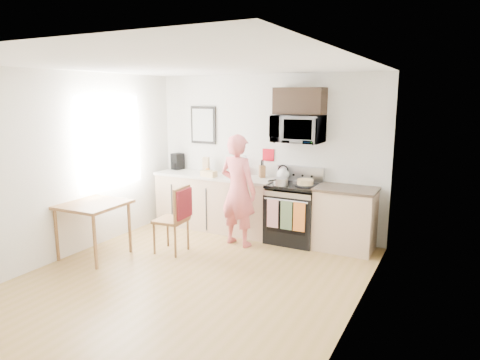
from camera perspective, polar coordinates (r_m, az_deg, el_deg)
The scene contains 28 objects.
floor at distance 5.50m, azimuth -6.80°, elevation -13.14°, with size 4.60×4.60×0.00m, color olive.
back_wall at distance 7.09m, azimuth 3.47°, elevation 3.40°, with size 4.00×0.04×2.60m, color white.
front_wall at distance 3.52m, azimuth -28.96°, elevation -6.07°, with size 4.00×0.04×2.60m, color white.
left_wall at distance 6.44m, azimuth -21.95°, elevation 1.81°, with size 0.04×4.60×2.60m, color white.
right_wall at distance 4.32m, azimuth 15.32°, elevation -2.06°, with size 0.04×4.60×2.60m, color white.
ceiling at distance 5.03m, azimuth -7.50°, elevation 14.98°, with size 4.00×4.60×0.04m, color white.
window at distance 6.93m, azimuth -16.89°, elevation 4.84°, with size 0.06×1.40×1.50m.
cabinet_left at distance 7.36m, azimuth -3.27°, elevation -3.06°, with size 2.10×0.60×0.90m, color tan.
countertop_left at distance 7.26m, azimuth -3.32°, elevation 0.54°, with size 2.14×0.64×0.04m, color beige.
cabinet_right at distance 6.54m, azimuth 13.84°, elevation -5.20°, with size 0.84×0.60×0.90m, color tan.
countertop_right at distance 6.43m, azimuth 14.04°, elevation -1.18°, with size 0.88×0.64×0.04m, color black.
range at distance 6.74m, azimuth 7.16°, elevation -4.58°, with size 0.76×0.70×1.16m.
microwave at distance 6.61m, azimuth 7.76°, elevation 6.76°, with size 0.76×0.51×0.42m, color #ACACB1.
upper_cabinet at distance 6.63m, azimuth 7.99°, elevation 10.40°, with size 0.76×0.35×0.40m, color black.
wall_art at distance 7.59m, azimuth -4.93°, elevation 7.31°, with size 0.50×0.04×0.65m.
wall_trivet at distance 7.06m, azimuth 3.79°, elevation 3.36°, with size 0.20×0.02×0.20m, color #AF0F1C.
person at distance 6.45m, azimuth -0.26°, elevation -1.41°, with size 0.62×0.41×1.70m, color #C73640.
dining_table at distance 6.35m, azimuth -19.07°, elevation -3.68°, with size 0.84×0.84×0.79m.
chair at distance 6.20m, azimuth -8.16°, elevation -4.09°, with size 0.49×0.45×0.99m.
knife_block at distance 7.01m, azimuth 2.97°, elevation 1.16°, with size 0.09×0.13×0.20m, color brown.
utensil_crock at distance 7.20m, azimuth 0.74°, elevation 1.75°, with size 0.12×0.12×0.35m.
fruit_bowl at distance 7.44m, azimuth -4.56°, elevation 1.24°, with size 0.23×0.23×0.09m.
milk_carton at distance 7.44m, azimuth -4.54°, elevation 2.01°, with size 0.10×0.10×0.27m, color tan.
coffee_maker at distance 7.86m, azimuth -8.35°, elevation 2.41°, with size 0.20×0.26×0.29m.
bread_bag at distance 7.08m, azimuth -4.18°, elevation 0.84°, with size 0.27×0.13×0.10m, color tan.
cake at distance 6.50m, azimuth 8.69°, elevation -0.36°, with size 0.30×0.30×0.10m.
kettle at distance 6.82m, azimuth 5.76°, elevation 0.81°, with size 0.20×0.20×0.26m.
pot at distance 6.48m, azimuth 5.45°, elevation -0.25°, with size 0.23×0.35×0.11m.
Camera 1 is at (2.86, -4.12, 2.26)m, focal length 32.00 mm.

